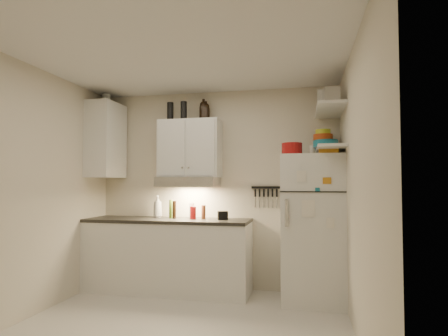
# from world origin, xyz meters

# --- Properties ---
(floor) EXTENTS (3.20, 3.00, 0.02)m
(floor) POSITION_xyz_m (0.00, 0.00, -0.01)
(floor) COLOR beige
(floor) RESTS_ON ground
(ceiling) EXTENTS (3.20, 3.00, 0.02)m
(ceiling) POSITION_xyz_m (0.00, 0.00, 2.61)
(ceiling) COLOR silver
(ceiling) RESTS_ON ground
(back_wall) EXTENTS (3.20, 0.02, 2.60)m
(back_wall) POSITION_xyz_m (0.00, 1.51, 1.30)
(back_wall) COLOR beige
(back_wall) RESTS_ON ground
(left_wall) EXTENTS (0.02, 3.00, 2.60)m
(left_wall) POSITION_xyz_m (-1.61, 0.00, 1.30)
(left_wall) COLOR beige
(left_wall) RESTS_ON ground
(right_wall) EXTENTS (0.02, 3.00, 2.60)m
(right_wall) POSITION_xyz_m (1.61, 0.00, 1.30)
(right_wall) COLOR beige
(right_wall) RESTS_ON ground
(base_cabinet) EXTENTS (2.10, 0.60, 0.88)m
(base_cabinet) POSITION_xyz_m (-0.55, 1.20, 0.44)
(base_cabinet) COLOR white
(base_cabinet) RESTS_ON floor
(countertop) EXTENTS (2.10, 0.62, 0.04)m
(countertop) POSITION_xyz_m (-0.55, 1.20, 0.90)
(countertop) COLOR black
(countertop) RESTS_ON base_cabinet
(upper_cabinet) EXTENTS (0.80, 0.33, 0.75)m
(upper_cabinet) POSITION_xyz_m (-0.30, 1.33, 1.83)
(upper_cabinet) COLOR white
(upper_cabinet) RESTS_ON back_wall
(side_cabinet) EXTENTS (0.33, 0.55, 1.00)m
(side_cabinet) POSITION_xyz_m (-1.44, 1.20, 1.95)
(side_cabinet) COLOR white
(side_cabinet) RESTS_ON left_wall
(range_hood) EXTENTS (0.76, 0.46, 0.12)m
(range_hood) POSITION_xyz_m (-0.30, 1.27, 1.39)
(range_hood) COLOR silver
(range_hood) RESTS_ON back_wall
(fridge) EXTENTS (0.70, 0.68, 1.70)m
(fridge) POSITION_xyz_m (1.25, 1.16, 0.85)
(fridge) COLOR silver
(fridge) RESTS_ON floor
(shelf_hi) EXTENTS (0.30, 0.95, 0.03)m
(shelf_hi) POSITION_xyz_m (1.45, 1.02, 2.20)
(shelf_hi) COLOR white
(shelf_hi) RESTS_ON right_wall
(shelf_lo) EXTENTS (0.30, 0.95, 0.03)m
(shelf_lo) POSITION_xyz_m (1.45, 1.02, 1.76)
(shelf_lo) COLOR white
(shelf_lo) RESTS_ON right_wall
(knife_strip) EXTENTS (0.42, 0.02, 0.03)m
(knife_strip) POSITION_xyz_m (0.70, 1.49, 1.32)
(knife_strip) COLOR black
(knife_strip) RESTS_ON back_wall
(dutch_oven) EXTENTS (0.30, 0.30, 0.14)m
(dutch_oven) POSITION_xyz_m (1.02, 1.04, 1.77)
(dutch_oven) COLOR maroon
(dutch_oven) RESTS_ON fridge
(book_stack) EXTENTS (0.23, 0.28, 0.09)m
(book_stack) POSITION_xyz_m (1.43, 0.98, 1.74)
(book_stack) COLOR #C27918
(book_stack) RESTS_ON fridge
(spice_jar) EXTENTS (0.08, 0.08, 0.11)m
(spice_jar) POSITION_xyz_m (1.25, 1.09, 1.75)
(spice_jar) COLOR silver
(spice_jar) RESTS_ON fridge
(stock_pot) EXTENTS (0.28, 0.28, 0.17)m
(stock_pot) POSITION_xyz_m (1.44, 1.32, 2.30)
(stock_pot) COLOR silver
(stock_pot) RESTS_ON shelf_hi
(tin_a) EXTENTS (0.22, 0.20, 0.20)m
(tin_a) POSITION_xyz_m (1.42, 1.00, 2.32)
(tin_a) COLOR #AAAAAD
(tin_a) RESTS_ON shelf_hi
(tin_b) EXTENTS (0.17, 0.17, 0.16)m
(tin_b) POSITION_xyz_m (1.45, 0.70, 2.29)
(tin_b) COLOR #AAAAAD
(tin_b) RESTS_ON shelf_hi
(bowl_teal) EXTENTS (0.29, 0.29, 0.11)m
(bowl_teal) POSITION_xyz_m (1.42, 1.29, 1.83)
(bowl_teal) COLOR #176C82
(bowl_teal) RESTS_ON shelf_lo
(bowl_orange) EXTENTS (0.23, 0.23, 0.07)m
(bowl_orange) POSITION_xyz_m (1.39, 1.28, 1.92)
(bowl_orange) COLOR #B93D11
(bowl_orange) RESTS_ON bowl_teal
(bowl_yellow) EXTENTS (0.18, 0.18, 0.06)m
(bowl_yellow) POSITION_xyz_m (1.39, 1.28, 1.99)
(bowl_yellow) COLOR #B3C022
(bowl_yellow) RESTS_ON bowl_orange
(plates) EXTENTS (0.33, 0.33, 0.06)m
(plates) POSITION_xyz_m (1.39, 0.96, 1.81)
(plates) COLOR #176C82
(plates) RESTS_ON shelf_lo
(growler_a) EXTENTS (0.15, 0.15, 0.27)m
(growler_a) POSITION_xyz_m (-0.14, 1.41, 2.33)
(growler_a) COLOR black
(growler_a) RESTS_ON upper_cabinet
(growler_b) EXTENTS (0.12, 0.12, 0.24)m
(growler_b) POSITION_xyz_m (-0.11, 1.41, 2.32)
(growler_b) COLOR black
(growler_b) RESTS_ON upper_cabinet
(thermos_a) EXTENTS (0.10, 0.10, 0.24)m
(thermos_a) POSITION_xyz_m (-0.37, 1.27, 2.32)
(thermos_a) COLOR black
(thermos_a) RESTS_ON upper_cabinet
(thermos_b) EXTENTS (0.09, 0.09, 0.25)m
(thermos_b) POSITION_xyz_m (-0.57, 1.32, 2.32)
(thermos_b) COLOR black
(thermos_b) RESTS_ON upper_cabinet
(side_jar) EXTENTS (0.11, 0.11, 0.14)m
(side_jar) POSITION_xyz_m (-1.47, 1.26, 2.52)
(side_jar) COLOR silver
(side_jar) RESTS_ON side_cabinet
(soap_bottle) EXTENTS (0.14, 0.14, 0.33)m
(soap_bottle) POSITION_xyz_m (-0.75, 1.34, 1.08)
(soap_bottle) COLOR white
(soap_bottle) RESTS_ON countertop
(pepper_mill) EXTENTS (0.06, 0.06, 0.18)m
(pepper_mill) POSITION_xyz_m (-0.09, 1.25, 1.01)
(pepper_mill) COLOR brown
(pepper_mill) RESTS_ON countertop
(oil_bottle) EXTENTS (0.05, 0.05, 0.24)m
(oil_bottle) POSITION_xyz_m (-0.54, 1.28, 1.04)
(oil_bottle) COLOR #4F721C
(oil_bottle) RESTS_ON countertop
(vinegar_bottle) EXTENTS (0.05, 0.05, 0.23)m
(vinegar_bottle) POSITION_xyz_m (-0.48, 1.23, 1.03)
(vinegar_bottle) COLOR black
(vinegar_bottle) RESTS_ON countertop
(clear_bottle) EXTENTS (0.07, 0.07, 0.20)m
(clear_bottle) POSITION_xyz_m (-0.26, 1.29, 1.02)
(clear_bottle) COLOR silver
(clear_bottle) RESTS_ON countertop
(red_jar) EXTENTS (0.09, 0.09, 0.16)m
(red_jar) POSITION_xyz_m (-0.22, 1.21, 1.00)
(red_jar) COLOR maroon
(red_jar) RESTS_ON countertop
(caddy) EXTENTS (0.15, 0.13, 0.11)m
(caddy) POSITION_xyz_m (0.16, 1.22, 0.97)
(caddy) COLOR black
(caddy) RESTS_ON countertop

